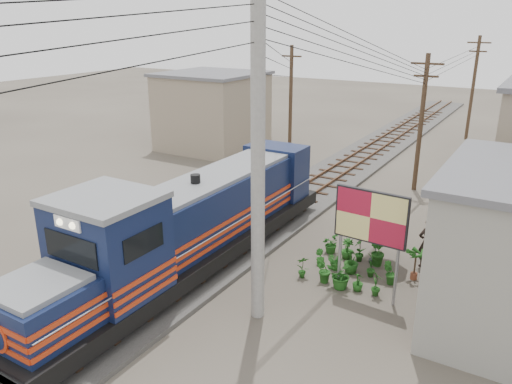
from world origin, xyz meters
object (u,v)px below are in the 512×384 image
Objects in this scene: locomotive at (187,229)px; billboard at (371,220)px; market_umbrella at (379,207)px; vendor at (427,243)px.

locomotive reaches higher than billboard.
billboard reaches higher than market_umbrella.
market_umbrella is at bearing 104.72° from billboard.
billboard reaches higher than vendor.
vendor is (1.67, 0.60, -1.24)m from market_umbrella.
billboard is 1.91× the size of vendor.
locomotive is 8.10× the size of vendor.
locomotive is 4.24× the size of billboard.
market_umbrella is 1.42× the size of vendor.
billboard is 2.59m from market_umbrella.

